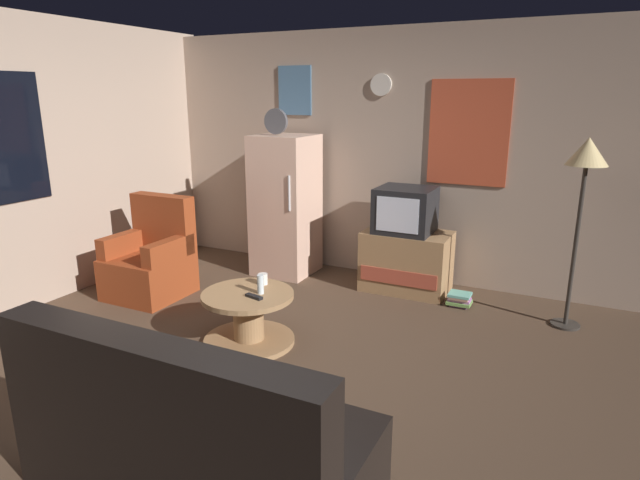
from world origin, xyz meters
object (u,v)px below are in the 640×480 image
standing_lamp (586,167)px  remote_control (254,297)px  tv_stand (406,261)px  couch (192,438)px  coffee_table (249,318)px  mug_ceramic_white (263,279)px  fridge (285,205)px  book_stack (460,299)px  wine_glass (260,284)px  armchair (152,261)px  crt_tv (405,210)px

standing_lamp → remote_control: size_ratio=10.60×
tv_stand → couch: (-0.07, -3.21, 0.01)m
coffee_table → mug_ceramic_white: (0.00, 0.22, 0.26)m
fridge → remote_control: bearing=-67.7°
book_stack → wine_glass: bearing=-130.1°
fridge → book_stack: 2.07m
coffee_table → mug_ceramic_white: 0.34m
tv_stand → remote_control: bearing=-110.2°
tv_stand → coffee_table: (-0.75, -1.70, -0.09)m
tv_stand → couch: couch is taller
coffee_table → wine_glass: bearing=20.0°
book_stack → coffee_table: bearing=-131.6°
armchair → fridge: bearing=54.5°
crt_tv → book_stack: bearing=-17.5°
coffee_table → wine_glass: (0.10, 0.04, 0.29)m
mug_ceramic_white → armchair: (-1.45, 0.27, -0.13)m
crt_tv → remote_control: (-0.62, -1.77, -0.39)m
armchair → book_stack: bearing=20.0°
wine_glass → fridge: bearing=113.4°
tv_stand → standing_lamp: standing_lamp is taller
fridge → crt_tv: fridge is taller
couch → remote_control: bearing=111.9°
armchair → mug_ceramic_white: bearing=-10.6°
wine_glass → crt_tv: bearing=69.5°
fridge → couch: size_ratio=1.04×
crt_tv → standing_lamp: (1.53, -0.24, 0.54)m
crt_tv → coffee_table: crt_tv is taller
standing_lamp → mug_ceramic_white: size_ratio=17.67×
fridge → couch: (1.29, -3.18, -0.44)m
crt_tv → remote_control: size_ratio=3.60×
mug_ceramic_white → book_stack: 1.90m
standing_lamp → couch: (-1.56, -2.97, -1.05)m
armchair → tv_stand: bearing=28.8°
fridge → couch: fridge is taller
standing_lamp → book_stack: bearing=177.4°
armchair → couch: (2.13, -2.00, -0.03)m
fridge → mug_ceramic_white: bearing=-67.1°
coffee_table → couch: 1.66m
tv_stand → crt_tv: size_ratio=1.56×
tv_stand → armchair: size_ratio=0.88×
coffee_table → wine_glass: wine_glass is taller
crt_tv → coffee_table: size_ratio=0.75×
fridge → wine_glass: size_ratio=11.80×
crt_tv → wine_glass: size_ratio=3.60×
tv_stand → standing_lamp: size_ratio=0.53×
crt_tv → tv_stand: bearing=1.7°
wine_glass → mug_ceramic_white: bearing=117.1°
crt_tv → wine_glass: crt_tv is taller
fridge → wine_glass: bearing=-66.6°
armchair → book_stack: armchair is taller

